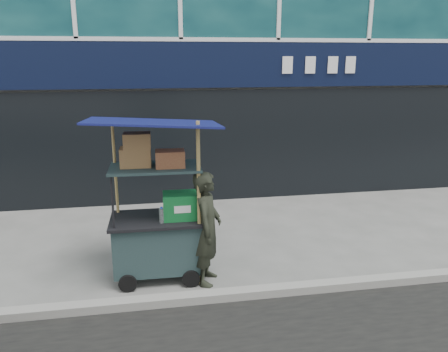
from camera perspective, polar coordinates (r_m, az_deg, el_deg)
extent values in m
plane|color=#5F5F5B|center=(6.08, -1.93, -14.99)|extent=(80.00, 80.00, 0.00)
cube|color=gray|center=(5.88, -1.65, -15.45)|extent=(80.00, 0.18, 0.12)
cube|color=black|center=(9.09, -5.55, 14.20)|extent=(15.68, 0.06, 0.90)
cube|color=black|center=(9.32, -5.30, 3.70)|extent=(15.68, 0.04, 2.40)
cube|color=#1C2E30|center=(6.32, -8.56, -8.75)|extent=(1.23, 0.73, 0.71)
cylinder|color=black|center=(6.18, -12.46, -13.57)|extent=(0.24, 0.06, 0.24)
cylinder|color=black|center=(6.17, -4.32, -13.26)|extent=(0.24, 0.06, 0.24)
cube|color=black|center=(6.18, -8.70, -5.56)|extent=(1.31, 0.82, 0.04)
cylinder|color=black|center=(5.81, -14.35, -3.49)|extent=(0.03, 0.03, 0.76)
cylinder|color=black|center=(5.79, -3.29, -3.06)|extent=(0.03, 0.03, 0.76)
cylinder|color=black|center=(6.38, -13.86, -1.75)|extent=(0.03, 0.03, 0.76)
cylinder|color=black|center=(6.37, -3.82, -1.35)|extent=(0.03, 0.03, 0.76)
cube|color=#1C2E30|center=(5.96, -8.98, 1.11)|extent=(1.23, 0.73, 0.03)
cylinder|color=olive|center=(5.83, -3.28, -4.00)|extent=(0.05, 0.05, 2.28)
cylinder|color=olive|center=(6.43, -13.77, -3.04)|extent=(0.04, 0.04, 2.18)
cube|color=#0C0E47|center=(5.84, -9.23, 6.91)|extent=(1.74, 1.25, 0.20)
cube|color=#106629|center=(6.07, -5.55, -3.85)|extent=(0.51, 0.36, 0.36)
cylinder|color=silver|center=(5.95, -8.15, -5.13)|extent=(0.07, 0.07, 0.20)
cylinder|color=#193CC0|center=(5.91, -8.19, -4.12)|extent=(0.03, 0.03, 0.02)
cube|color=brown|center=(5.98, -11.47, 2.45)|extent=(0.41, 0.31, 0.25)
cube|color=#997043|center=(5.88, -7.06, 2.27)|extent=(0.39, 0.29, 0.22)
cube|color=brown|center=(5.92, -11.30, 4.57)|extent=(0.36, 0.27, 0.20)
imported|color=black|center=(6.02, -2.20, -6.83)|extent=(0.53, 0.67, 1.60)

